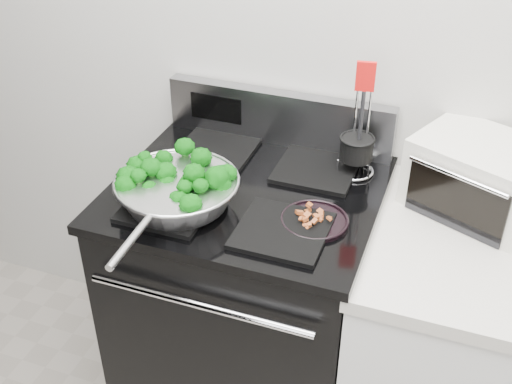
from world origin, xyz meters
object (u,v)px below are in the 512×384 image
at_px(skillet, 177,190).
at_px(gas_range, 248,302).
at_px(bacon_plate, 315,217).
at_px(utensil_holder, 356,154).
at_px(toaster_oven, 481,177).

bearing_deg(skillet, gas_range, 44.30).
relative_size(bacon_plate, utensil_holder, 0.51).
height_order(bacon_plate, utensil_holder, utensil_holder).
relative_size(gas_range, skillet, 1.99).
relative_size(gas_range, toaster_oven, 2.55).
bearing_deg(utensil_holder, toaster_oven, -12.96).
relative_size(gas_range, bacon_plate, 5.94).
bearing_deg(skillet, utensil_holder, 37.18).
distance_m(gas_range, bacon_plate, 0.54).
xyz_separation_m(bacon_plate, utensil_holder, (0.04, 0.30, 0.05)).
relative_size(gas_range, utensil_holder, 3.05).
xyz_separation_m(gas_range, skillet, (-0.15, -0.16, 0.52)).
relative_size(utensil_holder, toaster_oven, 0.83).
distance_m(utensil_holder, toaster_oven, 0.37).
height_order(bacon_plate, toaster_oven, toaster_oven).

